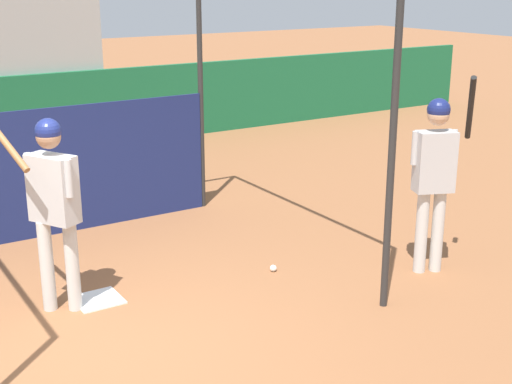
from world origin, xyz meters
name	(u,v)px	position (x,y,z in m)	size (l,w,h in m)	color
ground_plane	(92,353)	(0.00, 0.00, 0.00)	(60.00, 60.00, 0.00)	#935B38
batting_cage	(67,140)	(0.70, 2.50, 1.29)	(4.11, 3.78, 3.08)	#282828
home_plate	(98,300)	(0.41, 0.96, 0.01)	(0.44, 0.44, 0.02)	white
player_batter	(52,196)	(0.05, 0.96, 1.14)	(0.74, 0.73, 1.99)	silver
player_waiting	(435,168)	(3.71, -0.24, 1.16)	(0.76, 0.52, 2.14)	silver
baseball	(273,268)	(2.27, 0.63, 0.04)	(0.07, 0.07, 0.07)	white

